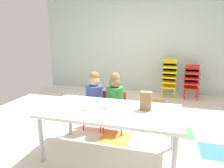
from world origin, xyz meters
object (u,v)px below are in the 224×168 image
kid_chair_yellow_stack (169,76)px  donut_powdered_loose (106,106)px  seated_child_near_camera (94,95)px  kid_chair_red_stack (192,80)px  paper_bag_brown (146,101)px  donut_powdered_on_plate (87,109)px  craft_table (111,113)px  paper_plate_near_edge (87,110)px  seated_child_middle_seat (115,97)px

kid_chair_yellow_stack → donut_powdered_loose: (-0.74, -2.69, 0.10)m
seated_child_near_camera → donut_powdered_loose: bearing=-57.6°
kid_chair_red_stack → donut_powdered_loose: size_ratio=6.64×
paper_bag_brown → donut_powdered_on_plate: paper_bag_brown is taller
seated_child_near_camera → kid_chair_red_stack: 2.67m
kid_chair_red_stack → paper_bag_brown: size_ratio=3.64×
craft_table → paper_plate_near_edge: (-0.26, -0.10, 0.05)m
seated_child_middle_seat → donut_powdered_loose: size_ratio=7.61×
paper_bag_brown → donut_powdered_on_plate: (-0.66, -0.21, -0.09)m
kid_chair_yellow_stack → seated_child_middle_seat: bearing=-110.2°
seated_child_middle_seat → kid_chair_red_stack: 2.48m
kid_chair_red_stack → donut_powdered_on_plate: kid_chair_red_stack is taller
paper_plate_near_edge → kid_chair_yellow_stack: bearing=72.2°
craft_table → donut_powdered_loose: (-0.08, 0.06, 0.07)m
paper_bag_brown → donut_powdered_loose: (-0.48, -0.04, -0.09)m
craft_table → kid_chair_red_stack: 3.00m
paper_bag_brown → kid_chair_yellow_stack: bearing=84.4°
donut_powdered_on_plate → seated_child_middle_seat: bearing=79.5°
craft_table → kid_chair_yellow_stack: kid_chair_yellow_stack is taller
donut_powdered_loose → kid_chair_yellow_stack: bearing=74.6°
seated_child_middle_seat → kid_chair_yellow_stack: 2.26m
craft_table → donut_powdered_on_plate: donut_powdered_on_plate is taller
kid_chair_yellow_stack → kid_chair_red_stack: (0.51, -0.00, -0.06)m
kid_chair_yellow_stack → paper_bag_brown: bearing=-95.6°
craft_table → seated_child_near_camera: size_ratio=1.78×
paper_plate_near_edge → paper_bag_brown: bearing=17.6°
donut_powdered_loose → kid_chair_red_stack: bearing=65.1°
seated_child_near_camera → paper_bag_brown: bearing=-32.4°
seated_child_near_camera → kid_chair_yellow_stack: size_ratio=1.00×
donut_powdered_on_plate → paper_plate_near_edge: bearing=0.0°
seated_child_near_camera → seated_child_middle_seat: bearing=0.0°
seated_child_near_camera → donut_powdered_on_plate: seated_child_near_camera is taller
seated_child_near_camera → donut_powdered_loose: (0.37, -0.58, 0.06)m
paper_plate_near_edge → kid_chair_red_stack: bearing=63.5°
donut_powdered_on_plate → donut_powdered_loose: (0.18, 0.17, -0.01)m
craft_table → donut_powdered_on_plate: 0.29m
kid_chair_red_stack → paper_bag_brown: (-0.77, -2.65, 0.25)m
seated_child_middle_seat → paper_bag_brown: 0.76m
seated_child_middle_seat → craft_table: bearing=-79.2°
seated_child_middle_seat → kid_chair_red_stack: bearing=58.6°
donut_powdered_loose → donut_powdered_on_plate: bearing=-136.4°
kid_chair_red_stack → donut_powdered_on_plate: 3.20m
seated_child_middle_seat → kid_chair_red_stack: seated_child_middle_seat is taller
donut_powdered_on_plate → paper_bag_brown: bearing=17.6°
craft_table → paper_plate_near_edge: 0.29m
kid_chair_red_stack → paper_plate_near_edge: bearing=-116.5°
paper_plate_near_edge → donut_powdered_loose: 0.25m
seated_child_near_camera → paper_bag_brown: 1.01m
kid_chair_red_stack → donut_powdered_on_plate: size_ratio=7.25×
seated_child_near_camera → kid_chair_yellow_stack: 2.39m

